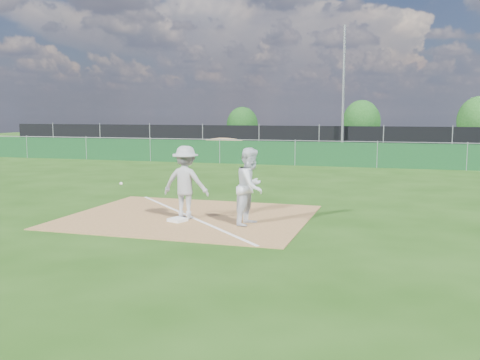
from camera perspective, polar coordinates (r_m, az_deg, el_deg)
name	(u,v)px	position (r m, az deg, el deg)	size (l,w,h in m)	color
ground	(272,177)	(22.17, 3.40, 0.35)	(90.00, 90.00, 0.00)	#1C430E
infield_dirt	(189,217)	(13.68, -5.46, -3.91)	(6.00, 5.00, 0.02)	olive
foul_line	(189,216)	(13.68, -5.46, -3.85)	(0.08, 7.00, 0.01)	white
green_fence	(295,154)	(26.98, 5.90, 2.82)	(44.00, 0.05, 1.20)	#103D1B
dirt_mound	(223,148)	(31.64, -1.81, 3.47)	(3.38, 2.60, 1.17)	#9B754A
black_fence	(319,140)	(34.83, 8.43, 4.25)	(46.00, 0.04, 1.80)	black
parking_lot	(329,149)	(39.83, 9.48, 3.30)	(46.00, 9.00, 0.01)	black
light_pole	(343,91)	(34.33, 10.96, 9.34)	(0.16, 0.16, 8.00)	slate
first_base	(178,220)	(13.07, -6.68, -4.23)	(0.37, 0.37, 0.08)	white
play_at_first	(186,182)	(13.28, -5.82, -0.25)	(2.28, 0.69, 1.81)	#ADADAF
runner	(251,186)	(12.55, 1.16, -0.70)	(0.89, 0.69, 1.83)	silver
car_left	(233,138)	(40.87, -0.72, 4.48)	(1.65, 4.10, 1.40)	#93949A
car_mid	(302,138)	(40.27, 6.59, 4.52)	(1.66, 4.77, 1.57)	black
car_right	(395,141)	(39.78, 16.21, 4.02)	(1.75, 4.29, 1.25)	black
tree_left	(242,125)	(45.53, 0.25, 5.90)	(2.65, 2.65, 3.14)	#382316
tree_mid	(361,122)	(45.61, 12.82, 6.08)	(3.10, 3.10, 3.68)	#382316
tree_right	(479,121)	(45.22, 24.15, 5.77)	(3.30, 3.30, 3.91)	#382316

